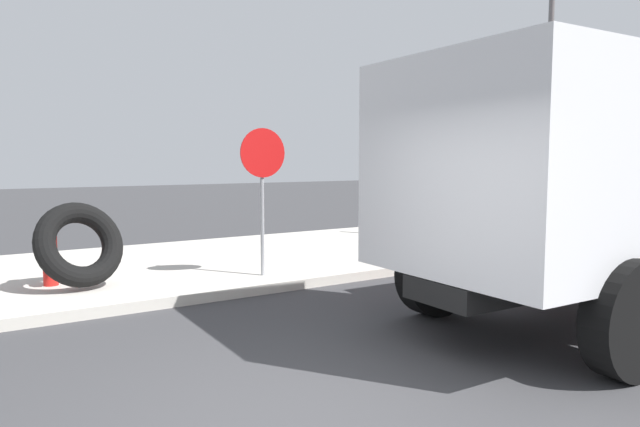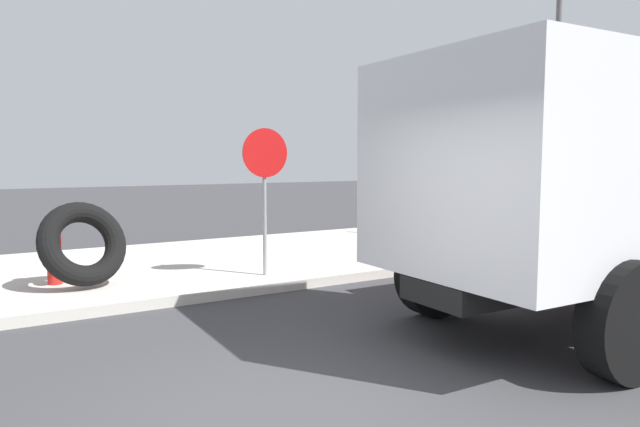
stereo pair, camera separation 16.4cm
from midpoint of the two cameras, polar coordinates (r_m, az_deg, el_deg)
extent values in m
cube|color=#BCB7AD|center=(10.25, -19.98, -5.58)|extent=(36.00, 5.00, 0.15)
cylinder|color=red|center=(9.20, -24.49, -4.20)|extent=(0.21, 0.21, 0.73)
sphere|color=red|center=(9.14, -24.60, -1.58)|extent=(0.24, 0.24, 0.24)
cylinder|color=red|center=(9.00, -24.37, -3.83)|extent=(0.09, 0.16, 0.09)
cylinder|color=red|center=(9.37, -24.65, -3.50)|extent=(0.09, 0.16, 0.09)
cylinder|color=red|center=(9.02, -24.35, -4.38)|extent=(0.11, 0.16, 0.11)
torus|color=black|center=(8.76, -22.05, -2.80)|extent=(1.39, 1.04, 1.26)
cylinder|color=gray|center=(8.97, -5.03, 1.11)|extent=(0.06, 0.06, 2.30)
cylinder|color=red|center=(8.91, -4.96, 6.04)|extent=(0.76, 0.02, 0.76)
cube|color=silver|center=(6.24, 18.71, 4.47)|extent=(2.06, 2.55, 2.20)
cylinder|color=black|center=(5.84, 29.00, -9.35)|extent=(1.11, 0.33, 1.10)
cylinder|color=black|center=(7.40, 12.10, -5.78)|extent=(1.11, 0.33, 1.10)
cylinder|color=#595B5E|center=(13.38, 22.69, 8.55)|extent=(0.12, 0.12, 5.30)
camera|label=1|loc=(0.08, -89.36, 0.06)|focal=32.12mm
camera|label=2|loc=(0.08, 90.64, -0.06)|focal=32.12mm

